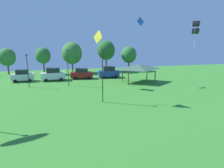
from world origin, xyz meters
TOP-DOWN VIEW (x-y plane):
  - kite_flying_3 at (11.56, 36.45)m, footprint 1.58×0.64m
  - kite_flying_5 at (3.84, 36.21)m, footprint 1.10×2.18m
  - kite_flying_10 at (20.25, 32.79)m, footprint 1.56×1.61m
  - parked_car_leftmost at (-10.20, 44.73)m, footprint 4.38×2.25m
  - parked_car_second_from_left at (-4.26, 44.29)m, footprint 4.94×2.41m
  - parked_car_third_from_left at (1.69, 44.81)m, footprint 4.88×2.41m
  - parked_car_rightmost_in_row at (7.63, 44.68)m, footprint 4.57×2.13m
  - park_pavilion at (12.27, 38.54)m, footprint 7.04×4.94m
  - light_post_0 at (-1.33, 38.51)m, footprint 0.36×0.20m
  - light_post_1 at (2.79, 27.31)m, footprint 0.36×0.20m
  - light_post_2 at (-8.20, 38.93)m, footprint 0.36×0.20m
  - treeline_tree_1 at (-15.15, 54.86)m, footprint 3.98×3.98m
  - treeline_tree_2 at (-6.71, 52.99)m, footprint 3.58×3.58m
  - treeline_tree_3 at (0.20, 53.55)m, footprint 5.04×5.04m
  - treeline_tree_4 at (9.07, 53.73)m, footprint 4.63×4.63m
  - treeline_tree_5 at (15.21, 53.18)m, footprint 4.06×4.06m

SIDE VIEW (x-z plane):
  - parked_car_third_from_left at x=1.69m, z-range -0.01..2.28m
  - parked_car_leftmost at x=-10.20m, z-range -0.02..2.42m
  - parked_car_rightmost_in_row at x=7.63m, z-range -0.03..2.48m
  - parked_car_second_from_left at x=-4.26m, z-range -0.04..2.61m
  - park_pavilion at x=12.27m, z-range 1.28..4.88m
  - light_post_2 at x=-8.20m, z-range 0.40..6.28m
  - light_post_0 at x=-1.33m, z-range 0.40..7.05m
  - light_post_1 at x=2.79m, z-range 0.41..7.64m
  - treeline_tree_1 at x=-15.15m, z-range 0.99..7.39m
  - treeline_tree_5 at x=15.21m, z-range 1.05..7.65m
  - treeline_tree_2 at x=-6.71m, z-range 1.28..7.82m
  - treeline_tree_3 at x=0.20m, z-range 1.10..8.85m
  - treeline_tree_4 at x=9.07m, z-range 1.51..9.65m
  - kite_flying_5 at x=3.84m, z-range 7.57..9.95m
  - kite_flying_10 at x=20.25m, z-range 8.11..12.55m
  - kite_flying_3 at x=11.56m, z-range 10.64..12.29m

